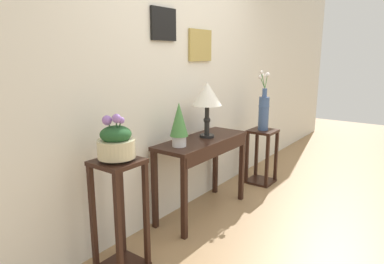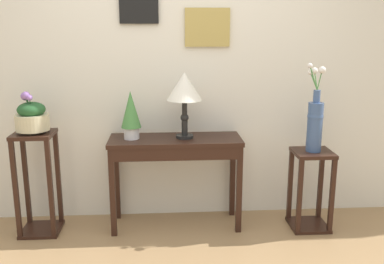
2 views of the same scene
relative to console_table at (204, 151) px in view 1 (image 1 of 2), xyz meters
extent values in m
cube|color=#9E7A51|center=(0.00, -1.22, -0.66)|extent=(12.00, 12.00, 0.01)
cube|color=silver|center=(0.00, 0.31, 0.75)|extent=(9.00, 0.10, 2.80)
cube|color=black|center=(-0.28, 0.25, 1.17)|extent=(0.32, 0.02, 0.28)
cube|color=gray|center=(-0.28, 0.24, 1.17)|extent=(0.25, 0.01, 0.22)
cube|color=tan|center=(0.28, 0.25, 1.01)|extent=(0.37, 0.02, 0.31)
cube|color=slate|center=(0.28, 0.24, 1.01)|extent=(0.30, 0.01, 0.25)
cube|color=black|center=(0.00, 0.02, 0.10)|extent=(1.08, 0.40, 0.03)
cube|color=black|center=(0.00, -0.16, 0.04)|extent=(1.02, 0.03, 0.10)
cube|color=black|center=(-0.51, -0.15, -0.28)|extent=(0.04, 0.04, 0.74)
cube|color=black|center=(0.51, -0.15, -0.28)|extent=(0.04, 0.04, 0.74)
cube|color=black|center=(-0.51, 0.19, -0.28)|extent=(0.04, 0.04, 0.74)
cube|color=black|center=(0.51, 0.19, -0.28)|extent=(0.04, 0.04, 0.74)
cylinder|color=black|center=(0.08, 0.02, 0.13)|extent=(0.14, 0.14, 0.02)
cylinder|color=black|center=(0.08, 0.02, 0.22)|extent=(0.05, 0.05, 0.14)
sphere|color=black|center=(0.08, 0.02, 0.29)|extent=(0.07, 0.07, 0.07)
cylinder|color=black|center=(0.08, 0.02, 0.36)|extent=(0.04, 0.04, 0.14)
cone|color=white|center=(0.08, 0.02, 0.55)|extent=(0.29, 0.29, 0.22)
cylinder|color=silver|center=(-0.36, 0.03, 0.17)|extent=(0.12, 0.12, 0.10)
cone|color=#478442|center=(-0.36, 0.03, 0.36)|extent=(0.16, 0.16, 0.30)
cube|color=black|center=(-1.12, -0.03, 0.18)|extent=(0.31, 0.31, 0.03)
cube|color=black|center=(-1.25, -0.16, -0.23)|extent=(0.04, 0.04, 0.79)
cube|color=black|center=(-0.99, -0.16, -0.23)|extent=(0.04, 0.04, 0.79)
cube|color=black|center=(-1.25, 0.10, -0.23)|extent=(0.04, 0.04, 0.79)
cube|color=black|center=(-0.99, 0.10, -0.23)|extent=(0.04, 0.04, 0.79)
cylinder|color=beige|center=(-1.12, -0.03, 0.21)|extent=(0.12, 0.12, 0.02)
cylinder|color=beige|center=(-1.12, -0.03, 0.28)|extent=(0.26, 0.26, 0.13)
ellipsoid|color=#235128|center=(-1.12, -0.03, 0.38)|extent=(0.22, 0.22, 0.12)
cylinder|color=#235128|center=(-1.12, -0.06, 0.42)|extent=(0.02, 0.06, 0.14)
sphere|color=#996BC1|center=(-1.11, -0.08, 0.48)|extent=(0.05, 0.05, 0.05)
cylinder|color=#235128|center=(-1.13, -0.05, 0.42)|extent=(0.03, 0.05, 0.16)
sphere|color=#996BC1|center=(-1.14, -0.07, 0.50)|extent=(0.06, 0.06, 0.06)
cylinder|color=#235128|center=(-1.14, -0.02, 0.42)|extent=(0.06, 0.04, 0.14)
sphere|color=#996BC1|center=(-1.17, -0.01, 0.48)|extent=(0.07, 0.07, 0.07)
cube|color=black|center=(1.12, -0.10, 0.01)|extent=(0.31, 0.31, 0.03)
cube|color=black|center=(1.12, -0.10, -0.64)|extent=(0.31, 0.31, 0.03)
cube|color=black|center=(0.99, -0.23, -0.31)|extent=(0.04, 0.04, 0.61)
cube|color=black|center=(1.25, -0.23, -0.31)|extent=(0.04, 0.04, 0.61)
cube|color=black|center=(0.99, 0.04, -0.31)|extent=(0.04, 0.04, 0.61)
cube|color=black|center=(1.25, 0.04, -0.31)|extent=(0.04, 0.04, 0.61)
cylinder|color=#3D5684|center=(1.12, -0.10, 0.22)|extent=(0.12, 0.12, 0.40)
sphere|color=#3D5684|center=(1.12, -0.10, 0.31)|extent=(0.13, 0.13, 0.13)
cylinder|color=#3D5684|center=(1.12, -0.10, 0.47)|extent=(0.06, 0.06, 0.10)
cylinder|color=#478442|center=(1.11, -0.08, 0.60)|extent=(0.03, 0.04, 0.15)
sphere|color=white|center=(1.10, -0.07, 0.67)|extent=(0.05, 0.05, 0.05)
cylinder|color=#478442|center=(1.09, -0.08, 0.62)|extent=(0.07, 0.03, 0.19)
sphere|color=white|center=(1.06, -0.07, 0.71)|extent=(0.04, 0.04, 0.04)
cylinder|color=#478442|center=(1.10, -0.07, 0.59)|extent=(0.06, 0.05, 0.14)
sphere|color=white|center=(1.07, -0.05, 0.66)|extent=(0.04, 0.04, 0.04)
cylinder|color=#478442|center=(1.13, -0.10, 0.60)|extent=(0.03, 0.03, 0.16)
sphere|color=white|center=(1.14, -0.11, 0.68)|extent=(0.06, 0.06, 0.06)
camera|label=1|loc=(-2.63, -1.79, 0.91)|focal=31.85mm
camera|label=2|loc=(-0.10, -3.46, 1.02)|focal=41.04mm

